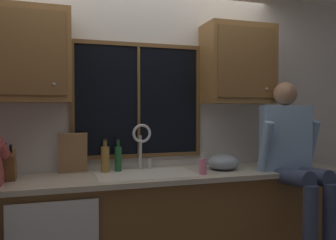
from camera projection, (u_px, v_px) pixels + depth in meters
back_wall at (141, 128)px, 3.15m from camera, size 5.68×0.12×2.55m
window_glass at (138, 101)px, 3.07m from camera, size 1.10×0.02×0.95m
window_frame_top at (138, 45)px, 3.05m from camera, size 1.17×0.02×0.04m
window_frame_bottom at (139, 156)px, 3.08m from camera, size 1.17×0.02×0.04m
window_frame_left at (72, 100)px, 2.89m from camera, size 0.03×0.02×0.95m
window_frame_right at (198, 101)px, 3.23m from camera, size 0.03×0.02×0.95m
window_mullion_center at (139, 100)px, 3.06m from camera, size 0.02×0.02×0.95m
lower_cabinet_run at (151, 231)px, 2.84m from camera, size 3.28×0.58×0.88m
countertop at (151, 176)px, 2.81m from camera, size 3.34×0.62×0.04m
upper_cabinet_left at (27, 55)px, 2.64m from camera, size 0.64×0.36×0.72m
upper_cabinet_right at (238, 64)px, 3.18m from camera, size 0.64×0.36×0.72m
sink at (146, 186)px, 2.81m from camera, size 0.80×0.46×0.21m
faucet at (142, 141)px, 2.98m from camera, size 0.18×0.09×0.40m
person_sitting_on_counter at (292, 150)px, 2.91m from camera, size 0.54×0.65×1.26m
knife_block at (7, 166)px, 2.52m from camera, size 0.12×0.18×0.32m
cutting_board at (73, 153)px, 2.84m from camera, size 0.23×0.09×0.34m
mixing_bowl at (223, 162)px, 3.02m from camera, size 0.28×0.28×0.14m
soap_dispenser at (203, 166)px, 2.79m from camera, size 0.06×0.07×0.18m
bottle_green_glass at (105, 159)px, 2.88m from camera, size 0.07×0.07×0.28m
bottle_tall_clear at (118, 158)px, 2.92m from camera, size 0.06×0.06×0.27m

